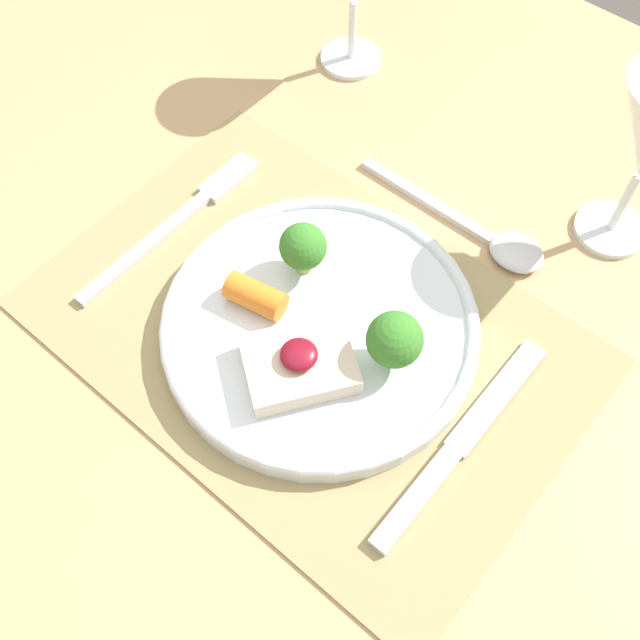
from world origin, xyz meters
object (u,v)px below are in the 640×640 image
at_px(dinner_plate, 320,325).
at_px(fork, 183,216).
at_px(knife, 451,454).
at_px(spoon, 494,239).

xyz_separation_m(dinner_plate, fork, (-0.18, 0.01, -0.01)).
distance_m(fork, knife, 0.33).
distance_m(dinner_plate, knife, 0.15).
relative_size(dinner_plate, fork, 1.23).
height_order(knife, spoon, spoon).
xyz_separation_m(dinner_plate, spoon, (0.06, 0.18, -0.01)).
bearing_deg(dinner_plate, spoon, 71.90).
relative_size(dinner_plate, knife, 1.23).
bearing_deg(spoon, dinner_plate, -108.64).
height_order(dinner_plate, spoon, dinner_plate).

